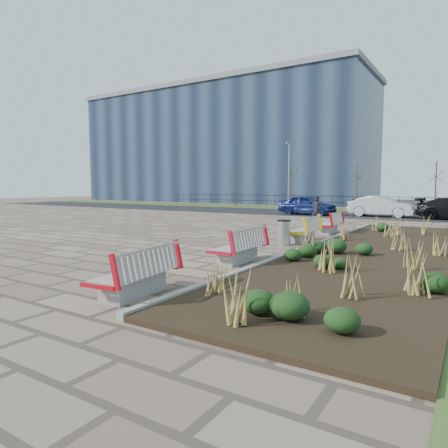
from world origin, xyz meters
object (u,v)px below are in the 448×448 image
Objects in this scene: litter_bin at (284,233)px; lamp_west at (289,176)px; bench_b at (238,245)px; bench_d at (328,223)px; bench_a at (134,271)px; bench_c at (303,229)px; car_blue at (307,205)px; car_silver at (381,206)px; pedestrian at (317,210)px.

lamp_west is (-8.75, 20.84, 2.58)m from litter_bin.
bench_d is at bearing 89.28° from bench_b.
bench_c is (0.00, 9.22, 0.00)m from bench_a.
car_blue reaches higher than bench_a.
car_silver is 0.74× the size of lamp_west.
car_silver is at bearing 85.78° from bench_c.
bench_a is 0.48× the size of car_silver.
bench_c is 1.00× the size of bench_d.
bench_c is 3.15m from bench_d.
bench_a reaches higher than litter_bin.
bench_a is at bearing -93.79° from bench_c.
bench_b is 2.29× the size of litter_bin.
bench_d is 1.29× the size of pedestrian.
car_silver reaches higher than bench_d.
bench_a is 23.50m from car_blue.
bench_d is (0.00, 3.15, 0.00)m from bench_c.
lamp_west is (-4.01, 5.79, 2.29)m from car_blue.
bench_b is at bearing 83.27° from bench_a.
litter_bin is 15.79m from car_blue.
car_blue is 0.72× the size of lamp_west.
pedestrian reaches higher than bench_c.
bench_a is 1.00× the size of bench_c.
bench_c is 0.48× the size of car_silver.
car_silver is at bearing 73.22° from pedestrian.
pedestrian reaches higher than bench_d.
bench_a is at bearing -85.58° from pedestrian.
bench_c is at bearing -77.12° from pedestrian.
lamp_west is at bearing 109.34° from bench_b.
pedestrian is 7.93m from car_silver.
car_silver is (0.11, 11.51, 0.25)m from bench_d.
litter_bin is at bearing -67.21° from lamp_west.
pedestrian reaches higher than bench_b.
pedestrian is (-1.88, 16.20, 0.32)m from bench_a.
bench_a is at bearing -90.72° from bench_b.
lamp_west reaches higher than bench_b.
bench_c is at bearing -179.28° from car_silver.
bench_c is 0.35× the size of lamp_west.
bench_d is at bearing 86.21° from bench_c.
car_silver is (0.11, 23.87, 0.25)m from bench_a.
car_silver is (0.36, 15.96, 0.29)m from litter_bin.
litter_bin is 0.21× the size of car_silver.
pedestrian reaches higher than litter_bin.
bench_d is at bearing -179.40° from car_silver.
car_blue is at bearing 107.48° from litter_bin.
bench_a is 4.11m from bench_b.
car_silver reaches higher than bench_b.
lamp_west is (-9.11, 4.88, 2.29)m from car_silver.
car_blue is (-4.99, 22.97, 0.25)m from bench_a.
bench_b is 5.11m from bench_c.
bench_b is 26.36m from lamp_west.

